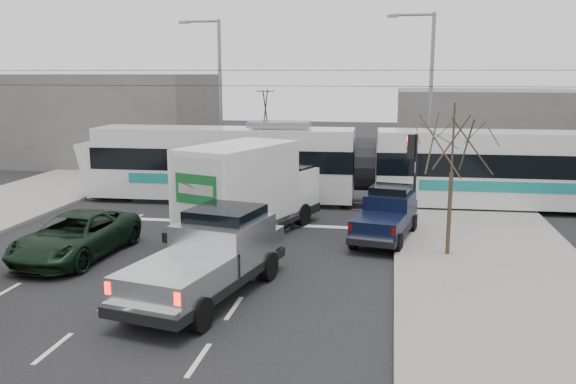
% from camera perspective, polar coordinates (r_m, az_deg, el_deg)
% --- Properties ---
extents(ground, '(120.00, 120.00, 0.00)m').
position_cam_1_polar(ground, '(19.52, -7.69, -7.17)').
color(ground, black).
rests_on(ground, ground).
extents(sidewalk_right, '(6.00, 60.00, 0.15)m').
position_cam_1_polar(sidewalk_right, '(18.96, 19.54, -8.05)').
color(sidewalk_right, gray).
rests_on(sidewalk_right, ground).
extents(rails, '(60.00, 1.60, 0.03)m').
position_cam_1_polar(rails, '(28.89, -1.79, -1.06)').
color(rails, '#33302D').
rests_on(rails, ground).
extents(building_left, '(14.00, 10.00, 6.00)m').
position_cam_1_polar(building_left, '(44.38, -16.71, 6.63)').
color(building_left, slate).
rests_on(building_left, ground).
extents(building_right, '(12.00, 10.00, 5.00)m').
position_cam_1_polar(building_right, '(42.30, 18.40, 5.66)').
color(building_right, slate).
rests_on(building_right, ground).
extents(bare_tree, '(2.40, 2.40, 5.00)m').
position_cam_1_polar(bare_tree, '(20.39, 15.17, 4.25)').
color(bare_tree, '#47382B').
rests_on(bare_tree, ground).
extents(traffic_signal, '(0.44, 0.44, 3.60)m').
position_cam_1_polar(traffic_signal, '(24.41, 11.56, 2.99)').
color(traffic_signal, black).
rests_on(traffic_signal, ground).
extents(street_lamp_near, '(2.38, 0.25, 9.00)m').
position_cam_1_polar(street_lamp_near, '(31.73, 12.87, 9.05)').
color(street_lamp_near, slate).
rests_on(street_lamp_near, ground).
extents(street_lamp_far, '(2.38, 0.25, 9.00)m').
position_cam_1_polar(street_lamp_far, '(35.09, -6.66, 9.42)').
color(street_lamp_far, slate).
rests_on(street_lamp_far, ground).
extents(catenary, '(60.00, 0.20, 7.00)m').
position_cam_1_polar(catenary, '(28.33, -1.84, 6.62)').
color(catenary, black).
rests_on(catenary, ground).
extents(tram, '(25.79, 3.28, 5.25)m').
position_cam_1_polar(tram, '(28.43, 7.14, 2.46)').
color(tram, silver).
rests_on(tram, ground).
extents(silver_pickup, '(3.44, 6.61, 2.29)m').
position_cam_1_polar(silver_pickup, '(17.12, -7.10, -5.78)').
color(silver_pickup, black).
rests_on(silver_pickup, ground).
extents(box_truck, '(4.77, 7.46, 3.53)m').
position_cam_1_polar(box_truck, '(22.92, -3.83, 0.15)').
color(box_truck, black).
rests_on(box_truck, ground).
extents(navy_pickup, '(2.53, 4.79, 1.92)m').
position_cam_1_polar(navy_pickup, '(22.80, 9.23, -2.08)').
color(navy_pickup, black).
rests_on(navy_pickup, ground).
extents(green_car, '(2.78, 5.45, 1.47)m').
position_cam_1_polar(green_car, '(21.56, -19.25, -3.90)').
color(green_car, black).
rests_on(green_car, ground).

